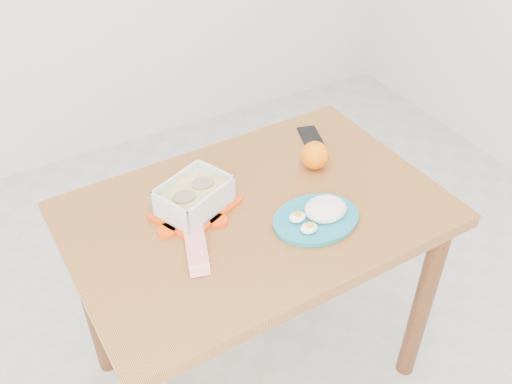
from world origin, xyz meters
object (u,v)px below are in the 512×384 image
food_container (194,198)px  orange_fruit (315,155)px  rice_plate (319,214)px  smartphone (311,137)px  dining_table (256,240)px

food_container → orange_fruit: (0.40, 0.01, -0.00)m
food_container → rice_plate: bearing=-59.4°
orange_fruit → smartphone: bearing=60.4°
food_container → rice_plate: 0.34m
rice_plate → smartphone: (0.20, 0.34, -0.02)m
dining_table → food_container: size_ratio=3.99×
orange_fruit → smartphone: orange_fruit is taller
dining_table → smartphone: 0.41m
food_container → orange_fruit: size_ratio=3.09×
dining_table → smartphone: bearing=32.1°
dining_table → rice_plate: 0.23m
orange_fruit → rice_plate: orange_fruit is taller
dining_table → food_container: food_container is taller
orange_fruit → rice_plate: 0.24m
rice_plate → smartphone: size_ratio=2.01×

